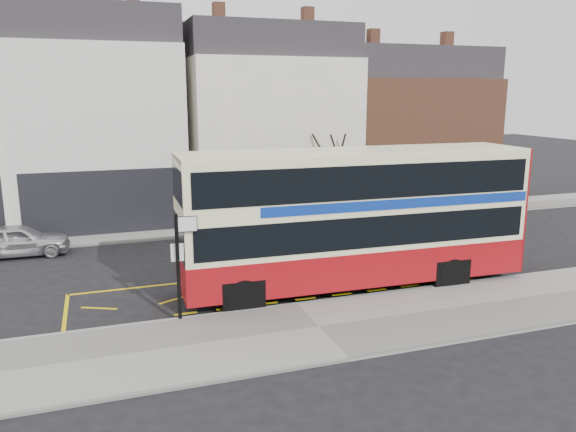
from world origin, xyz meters
name	(u,v)px	position (x,y,z in m)	size (l,w,h in m)	color
ground	(293,303)	(0.00, 0.00, 0.00)	(120.00, 120.00, 0.00)	black
pavement	(319,329)	(0.00, -2.30, 0.07)	(40.00, 4.00, 0.15)	gray
kerb	(297,305)	(0.00, -0.38, 0.07)	(40.00, 0.15, 0.15)	gray
far_pavement	(221,227)	(0.00, 11.00, 0.07)	(50.00, 3.00, 0.15)	gray
road_markings	(278,288)	(0.00, 1.60, 0.01)	(14.00, 3.40, 0.01)	yellow
terrace_left	(99,120)	(-5.50, 14.99, 5.32)	(8.00, 8.01, 11.80)	silver
terrace_green_shop	(264,122)	(3.50, 14.99, 5.07)	(9.00, 8.01, 11.30)	white
terrace_right	(402,128)	(12.50, 14.99, 4.57)	(9.00, 8.01, 10.30)	brown
double_decker_bus	(356,216)	(2.64, 0.92, 2.54)	(12.17, 3.10, 4.84)	#F1EDB7
bus_stop_post	(180,257)	(-3.64, -0.40, 2.05)	(0.79, 0.16, 3.19)	black
car_silver	(18,240)	(-9.09, 8.84, 0.69)	(1.62, 4.04, 1.38)	silver
car_grey	(260,223)	(1.34, 8.57, 0.68)	(1.44, 4.13, 1.36)	#3B3D42
car_white	(400,210)	(9.29, 9.34, 0.64)	(1.80, 4.43, 1.28)	white
street_tree_right	(327,144)	(5.82, 11.09, 4.06)	(2.76, 2.76, 5.96)	#342717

